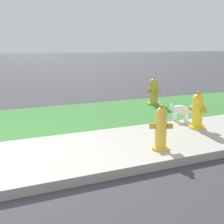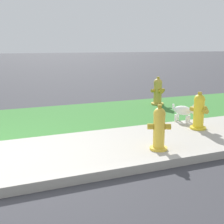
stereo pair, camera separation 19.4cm
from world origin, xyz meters
The scene contains 4 objects.
fire_hydrant_near_corner centered at (4.01, 0.31, 0.35)m, with size 0.36×0.39×0.73m.
fire_hydrant_by_grass_verge centered at (4.62, 2.82, 0.36)m, with size 0.40×0.38×0.76m.
fire_hydrant_far_end centered at (2.66, -0.44, 0.34)m, with size 0.36×0.33×0.72m.
small_white_dog centered at (4.10, 0.88, 0.25)m, with size 0.38×0.50×0.42m.
Camera 2 is at (0.18, -4.41, 1.60)m, focal length 50.00 mm.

